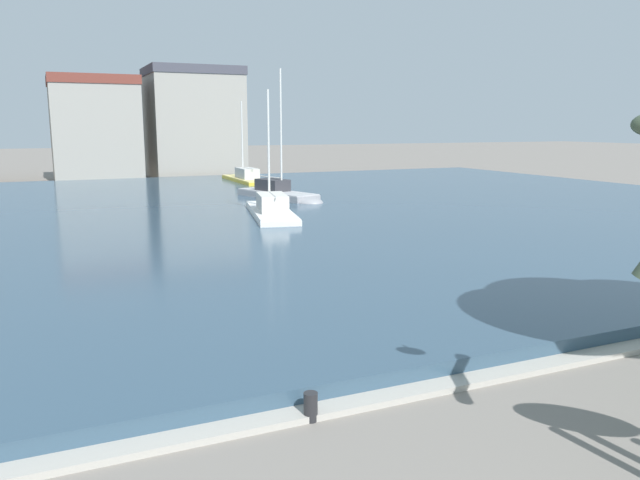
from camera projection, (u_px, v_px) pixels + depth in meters
name	position (u px, v px, depth m)	size (l,w,h in m)	color
harbor_water	(127.00, 219.00, 31.68)	(76.07, 46.70, 0.41)	#334C60
quay_edge_coping	(302.00, 414.00, 10.51)	(76.07, 0.50, 0.12)	#ADA89E
sailboat_yellow	(243.00, 180.00, 51.13)	(1.89, 9.23, 6.88)	gold
sailboat_white	(270.00, 212.00, 32.01)	(3.65, 8.98, 6.71)	white
sailboat_grey	(282.00, 196.00, 38.63)	(3.71, 7.47, 8.32)	#939399
mooring_bollard	(311.00, 407.00, 10.38)	(0.24, 0.24, 0.50)	#232326
townhouse_wide_warehouse	(95.00, 129.00, 55.19)	(7.47, 7.65, 9.19)	gray
townhouse_end_terrace	(194.00, 123.00, 59.63)	(8.59, 7.80, 10.36)	gray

